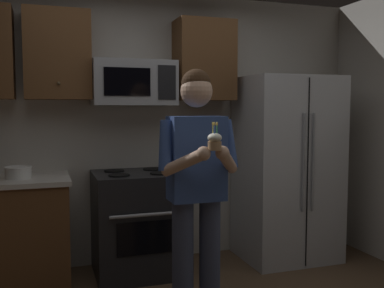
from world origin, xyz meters
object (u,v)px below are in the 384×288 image
microwave (133,83)px  oven_range (137,223)px  cupcake (215,141)px  person (197,181)px  refrigerator (287,168)px  bowl_large_white (18,172)px

microwave → oven_range: bearing=-90.0°
cupcake → person: bearing=90.0°
person → microwave: bearing=100.7°
person → oven_range: bearing=101.9°
oven_range → cupcake: size_ratio=5.36×
refrigerator → cupcake: 1.87m
oven_range → refrigerator: 1.56m
bowl_large_white → person: size_ratio=0.12×
bowl_large_white → cupcake: cupcake is taller
microwave → refrigerator: size_ratio=0.41×
oven_range → microwave: bearing=90.0°
oven_range → cupcake: 1.60m
microwave → refrigerator: (1.50, -0.16, -0.82)m
microwave → bowl_large_white: (-0.99, -0.13, -0.75)m
refrigerator → cupcake: (-1.29, -1.31, 0.39)m
microwave → person: size_ratio=0.42×
refrigerator → microwave: bearing=174.0°
bowl_large_white → refrigerator: bearing=-0.6°
microwave → refrigerator: 1.72m
bowl_large_white → cupcake: (1.20, -1.33, 0.32)m
oven_range → cupcake: (0.21, -1.34, 0.83)m
person → cupcake: 0.44m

